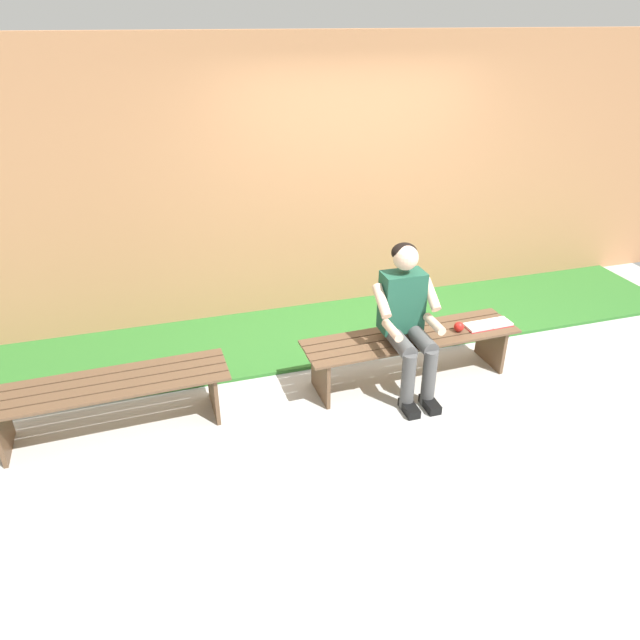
{
  "coord_description": "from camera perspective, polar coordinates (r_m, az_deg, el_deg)",
  "views": [
    {
      "loc": [
        1.92,
        3.75,
        2.77
      ],
      "look_at": [
        0.84,
        0.15,
        0.77
      ],
      "focal_mm": 32.3,
      "sensor_mm": 36.0,
      "label": 1
    }
  ],
  "objects": [
    {
      "name": "book_open",
      "position": [
        5.11,
        16.32,
        -0.45
      ],
      "size": [
        0.42,
        0.17,
        0.02
      ],
      "rotation": [
        0.0,
        0.0,
        0.03
      ],
      "color": "white",
      "rests_on": "bench_near"
    },
    {
      "name": "bench_near",
      "position": [
        4.87,
        8.98,
        -2.48
      ],
      "size": [
        1.85,
        0.51,
        0.42
      ],
      "rotation": [
        0.0,
        0.0,
        0.03
      ],
      "color": "brown",
      "rests_on": "ground"
    },
    {
      "name": "person_seated",
      "position": [
        4.59,
        8.65,
        0.39
      ],
      "size": [
        0.5,
        0.69,
        1.23
      ],
      "color": "#1E513D",
      "rests_on": "ground"
    },
    {
      "name": "grass_strip",
      "position": [
        5.96,
        -7.86,
        0.14
      ],
      "size": [
        9.0,
        2.21,
        0.03
      ],
      "primitive_type": "cube",
      "color": "#2D6B28",
      "rests_on": "ground"
    },
    {
      "name": "brick_wall",
      "position": [
        5.81,
        -2.1,
        13.62
      ],
      "size": [
        9.5,
        0.24,
        2.66
      ],
      "primitive_type": "cube",
      "color": "#B27A51",
      "rests_on": "ground"
    },
    {
      "name": "ground_plane",
      "position": [
        3.99,
        -1.48,
        -16.48
      ],
      "size": [
        10.0,
        7.0,
        0.04
      ],
      "primitive_type": "cube",
      "color": "#B2B2AD"
    },
    {
      "name": "bench_far",
      "position": [
        4.5,
        -20.07,
        -6.87
      ],
      "size": [
        1.73,
        0.51,
        0.42
      ],
      "rotation": [
        0.0,
        0.0,
        0.03
      ],
      "color": "brown",
      "rests_on": "ground"
    },
    {
      "name": "apple",
      "position": [
        4.95,
        13.6,
        -0.66
      ],
      "size": [
        0.08,
        0.08,
        0.08
      ],
      "primitive_type": "sphere",
      "color": "red",
      "rests_on": "bench_near"
    }
  ]
}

